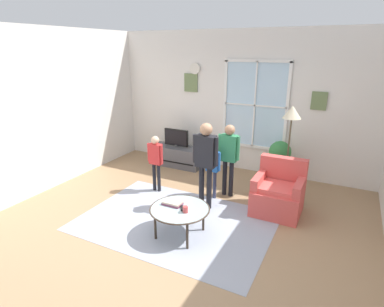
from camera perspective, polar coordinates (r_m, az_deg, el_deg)
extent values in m
cube|color=#9E7A56|center=(4.88, -3.28, -13.40)|extent=(6.25, 6.20, 0.02)
cube|color=silver|center=(6.84, 8.73, 9.23)|extent=(5.65, 0.12, 2.96)
cube|color=silver|center=(6.68, 11.42, 8.64)|extent=(1.31, 0.02, 1.77)
cube|color=white|center=(6.56, 11.88, 16.25)|extent=(1.37, 0.04, 0.06)
cube|color=white|center=(6.86, 10.91, 1.32)|extent=(1.37, 0.04, 0.06)
cube|color=white|center=(6.86, 6.06, 9.16)|extent=(0.06, 0.04, 1.77)
cube|color=white|center=(6.51, 16.95, 7.96)|extent=(0.06, 0.04, 1.77)
cube|color=white|center=(6.66, 11.37, 8.61)|extent=(0.03, 0.04, 1.77)
cube|color=white|center=(6.66, 11.37, 8.61)|extent=(1.31, 0.04, 0.03)
cube|color=#667A4C|center=(7.15, -0.20, 12.79)|extent=(0.32, 0.03, 0.40)
cube|color=#667A4C|center=(6.42, 22.17, 8.87)|extent=(0.28, 0.03, 0.34)
cylinder|color=silver|center=(7.07, 0.54, 15.23)|extent=(0.24, 0.04, 0.24)
cube|color=silver|center=(6.23, -27.34, 6.44)|extent=(0.12, 5.60, 2.96)
cube|color=#999EAD|center=(5.01, -3.00, -12.22)|extent=(2.93, 2.04, 0.01)
cube|color=#4C4C51|center=(7.17, -2.81, -0.46)|extent=(1.19, 0.44, 0.45)
cube|color=black|center=(7.01, -3.72, -1.53)|extent=(1.07, 0.02, 0.02)
cylinder|color=#4C4C4C|center=(7.09, -2.85, 1.46)|extent=(0.08, 0.08, 0.05)
cube|color=black|center=(7.04, -2.87, 2.95)|extent=(0.58, 0.05, 0.37)
cube|color=black|center=(7.01, -2.99, 2.89)|extent=(0.54, 0.01, 0.33)
cube|color=#D14C47|center=(5.35, 15.27, -8.32)|extent=(0.76, 0.72, 0.42)
cube|color=#D14C47|center=(5.44, 16.33, -2.91)|extent=(0.76, 0.16, 0.45)
cube|color=#D14C47|center=(5.28, 12.16, -4.71)|extent=(0.12, 0.65, 0.20)
cube|color=#D14C47|center=(5.17, 19.03, -5.84)|extent=(0.12, 0.65, 0.20)
cube|color=#E1524D|center=(5.19, 15.38, -6.09)|extent=(0.61, 0.50, 0.08)
cylinder|color=#99B2B7|center=(4.50, -2.26, -10.05)|extent=(0.84, 0.84, 0.02)
torus|color=#3F3328|center=(4.50, -2.26, -10.05)|extent=(0.86, 0.86, 0.02)
cylinder|color=#33281E|center=(4.90, -3.40, -10.29)|extent=(0.04, 0.04, 0.41)
cylinder|color=#33281E|center=(4.70, 2.08, -11.67)|extent=(0.04, 0.04, 0.41)
cylinder|color=#33281E|center=(4.53, -6.71, -13.02)|extent=(0.04, 0.04, 0.41)
cylinder|color=#33281E|center=(4.31, -0.87, -14.72)|extent=(0.04, 0.04, 0.41)
cube|color=#803C5B|center=(4.59, -3.58, -9.13)|extent=(0.28, 0.16, 0.03)
cube|color=#BFA693|center=(4.58, -3.58, -8.84)|extent=(0.27, 0.16, 0.02)
cylinder|color=#BF3F3F|center=(4.37, -1.21, -10.16)|extent=(0.07, 0.07, 0.09)
cube|color=black|center=(4.47, -1.79, -9.95)|extent=(0.11, 0.14, 0.02)
cylinder|color=black|center=(5.75, 5.97, -4.38)|extent=(0.08, 0.08, 0.67)
cylinder|color=black|center=(5.71, 7.16, -4.59)|extent=(0.08, 0.08, 0.67)
cube|color=#338C59|center=(5.53, 6.78, 0.99)|extent=(0.29, 0.15, 0.48)
sphere|color=#A87A5B|center=(5.44, 6.91, 4.30)|extent=(0.18, 0.18, 0.18)
cylinder|color=#338C59|center=(5.56, 5.08, 1.42)|extent=(0.06, 0.06, 0.43)
cylinder|color=#338C59|center=(5.45, 8.39, 0.93)|extent=(0.06, 0.06, 0.43)
cylinder|color=black|center=(5.95, -6.89, -4.25)|extent=(0.07, 0.07, 0.54)
cylinder|color=black|center=(5.90, -6.06, -4.43)|extent=(0.07, 0.07, 0.54)
cube|color=red|center=(5.76, -6.64, -0.09)|extent=(0.23, 0.12, 0.38)
sphere|color=#D8AD8C|center=(5.68, -6.74, 2.44)|extent=(0.15, 0.15, 0.15)
cylinder|color=red|center=(5.81, -7.89, 0.23)|extent=(0.05, 0.05, 0.35)
cylinder|color=red|center=(5.67, -5.60, -0.17)|extent=(0.05, 0.05, 0.35)
cylinder|color=black|center=(5.28, 1.75, -6.03)|extent=(0.09, 0.09, 0.74)
cylinder|color=black|center=(5.23, 3.14, -6.31)|extent=(0.09, 0.09, 0.74)
cube|color=black|center=(5.02, 2.54, 0.41)|extent=(0.32, 0.17, 0.53)
sphere|color=#A87A5B|center=(4.92, 2.60, 4.44)|extent=(0.20, 0.20, 0.20)
cylinder|color=black|center=(5.07, 0.52, 0.93)|extent=(0.07, 0.07, 0.47)
cylinder|color=black|center=(4.92, 4.43, 0.33)|extent=(0.07, 0.07, 0.47)
cylinder|color=#333851|center=(5.66, 3.24, -5.52)|extent=(0.06, 0.06, 0.52)
cylinder|color=#333851|center=(5.63, 4.14, -5.70)|extent=(0.06, 0.06, 0.52)
cube|color=blue|center=(5.48, 3.79, -1.41)|extent=(0.22, 0.12, 0.37)
sphere|color=beige|center=(5.40, 3.84, 1.10)|extent=(0.14, 0.14, 0.14)
cylinder|color=blue|center=(5.51, 2.46, -1.09)|extent=(0.05, 0.05, 0.33)
cylinder|color=blue|center=(5.41, 4.98, -1.51)|extent=(0.05, 0.05, 0.33)
cylinder|color=silver|center=(6.53, 15.37, -4.02)|extent=(0.29, 0.29, 0.26)
cylinder|color=#4C7238|center=(6.46, 15.53, -2.26)|extent=(0.02, 0.02, 0.17)
sphere|color=#32773C|center=(6.36, 15.76, 0.28)|extent=(0.43, 0.43, 0.43)
cylinder|color=black|center=(6.18, 16.43, -6.62)|extent=(0.26, 0.26, 0.03)
cylinder|color=brown|center=(5.93, 17.04, -0.50)|extent=(0.03, 0.03, 1.43)
cone|color=beige|center=(5.72, 17.81, 7.21)|extent=(0.32, 0.32, 0.22)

